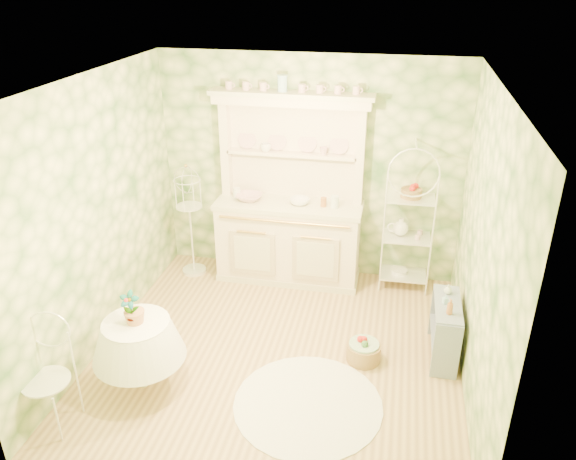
% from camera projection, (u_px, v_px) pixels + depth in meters
% --- Properties ---
extents(floor, '(3.60, 3.60, 0.00)m').
position_uv_depth(floor, '(278.00, 353.00, 5.70)').
color(floor, tan).
rests_on(floor, ground).
extents(ceiling, '(3.60, 3.60, 0.00)m').
position_uv_depth(ceiling, '(276.00, 83.00, 4.54)').
color(ceiling, white).
rests_on(ceiling, floor).
extents(wall_left, '(3.60, 3.60, 0.00)m').
position_uv_depth(wall_left, '(96.00, 217.00, 5.45)').
color(wall_left, '#F0F0B1').
rests_on(wall_left, floor).
extents(wall_right, '(3.60, 3.60, 0.00)m').
position_uv_depth(wall_right, '(482.00, 252.00, 4.80)').
color(wall_right, '#F0F0B1').
rests_on(wall_right, floor).
extents(wall_back, '(3.60, 3.60, 0.00)m').
position_uv_depth(wall_back, '(310.00, 169.00, 6.71)').
color(wall_back, '#F0F0B1').
rests_on(wall_back, floor).
extents(wall_front, '(3.60, 3.60, 0.00)m').
position_uv_depth(wall_front, '(215.00, 355.00, 3.53)').
color(wall_front, '#F0F0B1').
rests_on(wall_front, floor).
extents(kitchen_dresser, '(1.87, 0.61, 2.29)m').
position_uv_depth(kitchen_dresser, '(289.00, 192.00, 6.59)').
color(kitchen_dresser, white).
rests_on(kitchen_dresser, floor).
extents(bakers_rack, '(0.53, 0.38, 1.69)m').
position_uv_depth(bakers_rack, '(408.00, 222.00, 6.56)').
color(bakers_rack, white).
rests_on(bakers_rack, floor).
extents(side_shelf, '(0.35, 0.72, 0.59)m').
position_uv_depth(side_shelf, '(444.00, 331.00, 5.54)').
color(side_shelf, '#808DA5').
rests_on(side_shelf, floor).
extents(round_table, '(0.87, 0.87, 0.75)m').
position_uv_depth(round_table, '(140.00, 353.00, 5.10)').
color(round_table, white).
rests_on(round_table, floor).
extents(cafe_chair, '(0.47, 0.47, 0.87)m').
position_uv_depth(cafe_chair, '(46.00, 383.00, 4.65)').
color(cafe_chair, white).
rests_on(cafe_chair, floor).
extents(birdcage_stand, '(0.35, 0.35, 1.34)m').
position_uv_depth(birdcage_stand, '(191.00, 224.00, 6.92)').
color(birdcage_stand, white).
rests_on(birdcage_stand, floor).
extents(floor_basket, '(0.40, 0.40, 0.25)m').
position_uv_depth(floor_basket, '(364.00, 349.00, 5.55)').
color(floor_basket, '#A07C4A').
rests_on(floor_basket, floor).
extents(lace_rug, '(1.52, 1.52, 0.01)m').
position_uv_depth(lace_rug, '(308.00, 404.00, 5.03)').
color(lace_rug, white).
rests_on(lace_rug, floor).
extents(bowl_floral, '(0.33, 0.33, 0.07)m').
position_uv_depth(bowl_floral, '(249.00, 200.00, 6.73)').
color(bowl_floral, white).
rests_on(bowl_floral, kitchen_dresser).
extents(bowl_white, '(0.26, 0.26, 0.07)m').
position_uv_depth(bowl_white, '(300.00, 204.00, 6.61)').
color(bowl_white, white).
rests_on(bowl_white, kitchen_dresser).
extents(cup_left, '(0.16, 0.16, 0.10)m').
position_uv_depth(cup_left, '(266.00, 149.00, 6.57)').
color(cup_left, white).
rests_on(cup_left, kitchen_dresser).
extents(cup_right, '(0.12, 0.12, 0.09)m').
position_uv_depth(cup_right, '(324.00, 152.00, 6.46)').
color(cup_right, white).
rests_on(cup_right, kitchen_dresser).
extents(potted_geranium, '(0.19, 0.14, 0.33)m').
position_uv_depth(potted_geranium, '(131.00, 312.00, 4.86)').
color(potted_geranium, '#3F7238').
rests_on(potted_geranium, round_table).
extents(bottle_amber, '(0.08, 0.08, 0.16)m').
position_uv_depth(bottle_amber, '(450.00, 308.00, 5.22)').
color(bottle_amber, '#AC6730').
rests_on(bottle_amber, side_shelf).
extents(bottle_blue, '(0.06, 0.06, 0.10)m').
position_uv_depth(bottle_blue, '(445.00, 300.00, 5.39)').
color(bottle_blue, '#9BC9DE').
rests_on(bottle_blue, side_shelf).
extents(bottle_glass, '(0.09, 0.09, 0.10)m').
position_uv_depth(bottle_glass, '(448.00, 291.00, 5.56)').
color(bottle_glass, silver).
rests_on(bottle_glass, side_shelf).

